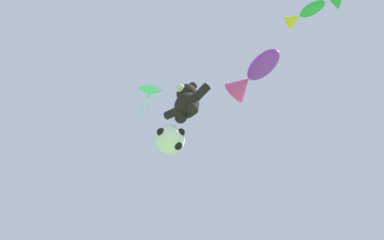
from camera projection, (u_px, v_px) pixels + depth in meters
The scene contains 5 objects.
teddy_bear_kite at pixel (187, 102), 13.73m from camera, with size 2.11×0.93×2.14m.
soccer_ball_kite at pixel (171, 140), 12.72m from camera, with size 1.12×1.12×1.03m.
fish_kite_violet at pixel (252, 75), 14.39m from camera, with size 2.46×1.26×0.99m.
fish_kite_emerald at pixel (303, 14), 13.97m from camera, with size 1.56×0.69×0.55m.
diamond_kite at pixel (150, 92), 17.40m from camera, with size 0.80×0.88×3.01m.
Camera 1 is at (3.24, 0.83, 1.18)m, focal length 35.00 mm.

